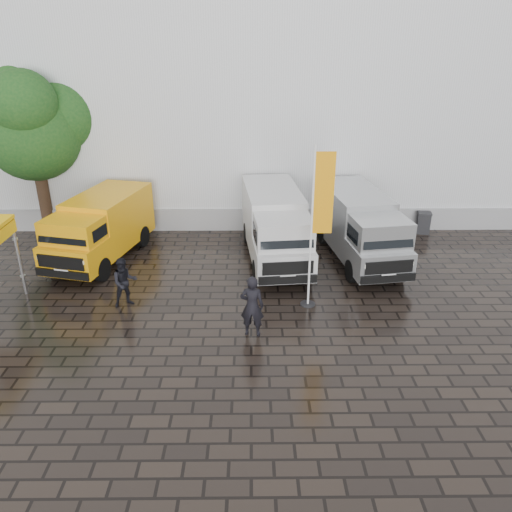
{
  "coord_description": "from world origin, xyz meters",
  "views": [
    {
      "loc": [
        -1.38,
        -13.47,
        8.19
      ],
      "look_at": [
        -1.24,
        2.2,
        1.23
      ],
      "focal_mm": 35.0,
      "sensor_mm": 36.0,
      "label": 1
    }
  ],
  "objects_px": {
    "van_silver": "(359,228)",
    "person_tent": "(125,282)",
    "wheelie_bin": "(423,223)",
    "person_front": "(252,306)",
    "van_yellow": "(100,230)",
    "van_white": "(275,228)",
    "flagpole": "(318,220)"
  },
  "relations": [
    {
      "from": "flagpole",
      "to": "person_front",
      "type": "distance_m",
      "value": 3.38
    },
    {
      "from": "van_silver",
      "to": "wheelie_bin",
      "type": "xyz_separation_m",
      "value": [
        3.53,
        2.83,
        -0.81
      ]
    },
    {
      "from": "van_yellow",
      "to": "van_white",
      "type": "height_order",
      "value": "van_white"
    },
    {
      "from": "flagpole",
      "to": "person_front",
      "type": "xyz_separation_m",
      "value": [
        -2.04,
        -1.78,
        -2.02
      ]
    },
    {
      "from": "van_white",
      "to": "person_tent",
      "type": "bearing_deg",
      "value": -149.58
    },
    {
      "from": "van_yellow",
      "to": "flagpole",
      "type": "height_order",
      "value": "flagpole"
    },
    {
      "from": "flagpole",
      "to": "person_tent",
      "type": "xyz_separation_m",
      "value": [
        -6.18,
        0.03,
        -2.14
      ]
    },
    {
      "from": "wheelie_bin",
      "to": "person_front",
      "type": "bearing_deg",
      "value": -120.61
    },
    {
      "from": "van_white",
      "to": "flagpole",
      "type": "bearing_deg",
      "value": -78.63
    },
    {
      "from": "van_white",
      "to": "van_silver",
      "type": "bearing_deg",
      "value": -5.66
    },
    {
      "from": "flagpole",
      "to": "van_silver",
      "type": "bearing_deg",
      "value": 59.77
    },
    {
      "from": "van_yellow",
      "to": "person_tent",
      "type": "xyz_separation_m",
      "value": [
        1.77,
        -3.72,
        -0.4
      ]
    },
    {
      "from": "flagpole",
      "to": "van_yellow",
      "type": "bearing_deg",
      "value": 154.71
    },
    {
      "from": "person_tent",
      "to": "wheelie_bin",
      "type": "bearing_deg",
      "value": 4.58
    },
    {
      "from": "van_yellow",
      "to": "wheelie_bin",
      "type": "bearing_deg",
      "value": 25.62
    },
    {
      "from": "wheelie_bin",
      "to": "person_tent",
      "type": "xyz_separation_m",
      "value": [
        -11.87,
        -6.51,
        0.36
      ]
    },
    {
      "from": "van_white",
      "to": "person_tent",
      "type": "xyz_separation_m",
      "value": [
        -5.04,
        -3.68,
        -0.49
      ]
    },
    {
      "from": "person_front",
      "to": "person_tent",
      "type": "height_order",
      "value": "person_front"
    },
    {
      "from": "person_front",
      "to": "person_tent",
      "type": "relative_size",
      "value": 1.14
    },
    {
      "from": "van_silver",
      "to": "person_front",
      "type": "bearing_deg",
      "value": -135.87
    },
    {
      "from": "person_front",
      "to": "person_tent",
      "type": "xyz_separation_m",
      "value": [
        -4.14,
        1.81,
        -0.12
      ]
    },
    {
      "from": "van_silver",
      "to": "wheelie_bin",
      "type": "bearing_deg",
      "value": 30.29
    },
    {
      "from": "van_yellow",
      "to": "flagpole",
      "type": "relative_size",
      "value": 1.02
    },
    {
      "from": "flagpole",
      "to": "person_front",
      "type": "height_order",
      "value": "flagpole"
    },
    {
      "from": "flagpole",
      "to": "wheelie_bin",
      "type": "bearing_deg",
      "value": 48.98
    },
    {
      "from": "van_white",
      "to": "person_front",
      "type": "bearing_deg",
      "value": -105.0
    },
    {
      "from": "flagpole",
      "to": "wheelie_bin",
      "type": "height_order",
      "value": "flagpole"
    },
    {
      "from": "wheelie_bin",
      "to": "person_front",
      "type": "distance_m",
      "value": 11.36
    },
    {
      "from": "van_silver",
      "to": "wheelie_bin",
      "type": "height_order",
      "value": "van_silver"
    },
    {
      "from": "person_tent",
      "to": "van_yellow",
      "type": "bearing_deg",
      "value": 91.2
    },
    {
      "from": "van_silver",
      "to": "person_tent",
      "type": "distance_m",
      "value": 9.12
    },
    {
      "from": "wheelie_bin",
      "to": "van_silver",
      "type": "bearing_deg",
      "value": -128.98
    }
  ]
}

